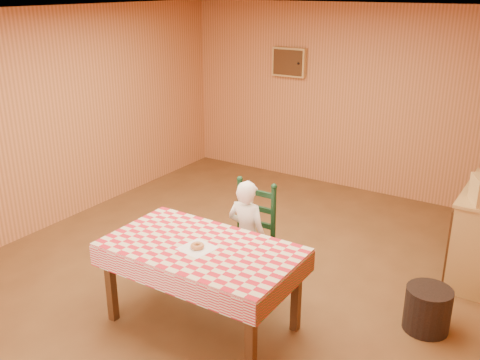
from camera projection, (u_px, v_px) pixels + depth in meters
name	position (u px, v px, depth m)	size (l,w,h in m)	color
ground	(230.00, 270.00, 5.61)	(6.00, 6.00, 0.00)	brown
cabin_walls	(257.00, 89.00, 5.40)	(5.10, 6.05, 2.65)	#C97D48
dining_table	(201.00, 255.00, 4.49)	(1.66, 0.96, 0.77)	#492A13
ladder_chair	(250.00, 239.00, 5.18)	(0.44, 0.40, 1.08)	black
seated_child	(247.00, 236.00, 5.11)	(0.41, 0.27, 1.12)	white
napkin	(197.00, 248.00, 4.43)	(0.26, 0.26, 0.00)	white
donut	(197.00, 246.00, 4.42)	(0.12, 0.12, 0.04)	#B87642
storage_bin	(427.00, 309.00, 4.60)	(0.39, 0.39, 0.39)	black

